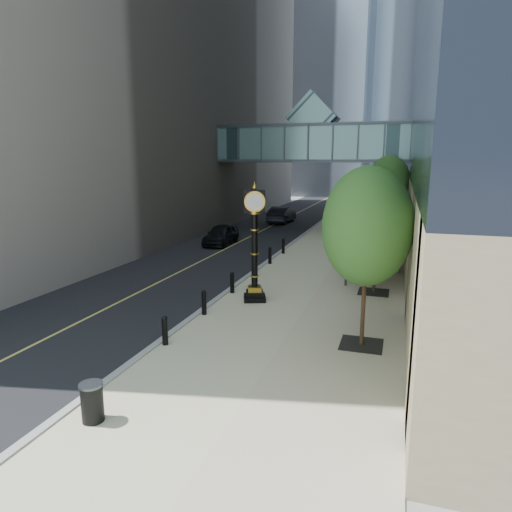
{
  "coord_description": "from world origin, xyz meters",
  "views": [
    {
      "loc": [
        4.6,
        -11.8,
        6.17
      ],
      "look_at": [
        -1.18,
        6.29,
        2.14
      ],
      "focal_mm": 32.0,
      "sensor_mm": 36.0,
      "label": 1
    }
  ],
  "objects_px": {
    "trash_bin": "(92,403)",
    "car_near": "(221,234)",
    "pedestrian": "(396,256)",
    "car_far": "(282,215)",
    "street_clock": "(255,252)"
  },
  "relations": [
    {
      "from": "trash_bin",
      "to": "car_near",
      "type": "distance_m",
      "value": 23.38
    },
    {
      "from": "trash_bin",
      "to": "pedestrian",
      "type": "distance_m",
      "value": 18.71
    },
    {
      "from": "car_near",
      "to": "car_far",
      "type": "height_order",
      "value": "car_far"
    },
    {
      "from": "trash_bin",
      "to": "pedestrian",
      "type": "height_order",
      "value": "pedestrian"
    },
    {
      "from": "street_clock",
      "to": "car_far",
      "type": "xyz_separation_m",
      "value": [
        -5.27,
        25.14,
        -1.42
      ]
    },
    {
      "from": "pedestrian",
      "to": "trash_bin",
      "type": "bearing_deg",
      "value": 88.72
    },
    {
      "from": "car_far",
      "to": "trash_bin",
      "type": "bearing_deg",
      "value": 98.69
    },
    {
      "from": "street_clock",
      "to": "trash_bin",
      "type": "bearing_deg",
      "value": -114.65
    },
    {
      "from": "street_clock",
      "to": "trash_bin",
      "type": "xyz_separation_m",
      "value": [
        -0.75,
        -10.24,
        -1.74
      ]
    },
    {
      "from": "street_clock",
      "to": "car_near",
      "type": "xyz_separation_m",
      "value": [
        -6.6,
        12.4,
        -1.5
      ]
    },
    {
      "from": "pedestrian",
      "to": "street_clock",
      "type": "bearing_deg",
      "value": 70.55
    },
    {
      "from": "trash_bin",
      "to": "street_clock",
      "type": "bearing_deg",
      "value": 85.84
    },
    {
      "from": "car_far",
      "to": "car_near",
      "type": "bearing_deg",
      "value": 85.47
    },
    {
      "from": "street_clock",
      "to": "car_near",
      "type": "height_order",
      "value": "street_clock"
    },
    {
      "from": "street_clock",
      "to": "pedestrian",
      "type": "distance_m",
      "value": 9.41
    }
  ]
}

